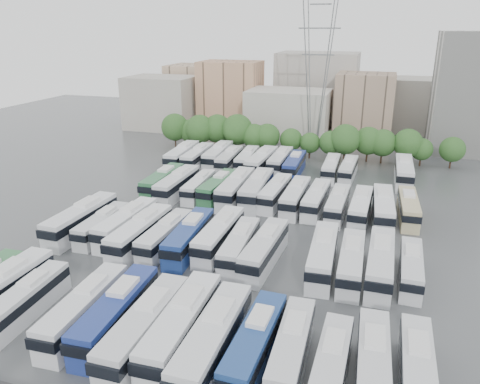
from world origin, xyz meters
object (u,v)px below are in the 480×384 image
(bus_r0_s8, at_px, (213,340))
(bus_r2_s2, at_px, (177,184))
(bus_r0_s12, at_px, (373,366))
(bus_r1_s11, at_px, (351,262))
(bus_r1_s3, at_px, (140,233))
(bus_r2_s3, at_px, (199,186))
(bus_r0_s10, at_px, (292,349))
(bus_r1_s10, at_px, (323,255))
(bus_r2_s6, at_px, (257,189))
(bus_r2_s12, at_px, (383,208))
(bus_r0_s6, at_px, (145,327))
(bus_r3_s9, at_px, (331,168))
(bus_r2_s11, at_px, (361,207))
(bus_r3_s5, at_px, (261,162))
(bus_r1_s13, at_px, (411,268))
(bus_r0_s7, at_px, (182,326))
(bus_r2_s8, at_px, (295,197))
(bus_r3_s7, at_px, (294,165))
(bus_r0_s11, at_px, (331,368))
(bus_r2_s1, at_px, (163,181))
(bus_r1_s2, at_px, (126,223))
(bus_r3_s10, at_px, (348,169))
(bus_r0_s2, at_px, (26,300))
(bus_r3_s0, at_px, (182,155))
(bus_r3_s2, at_px, (218,156))
(bus_r0_s13, at_px, (417,371))
(bus_r2_s13, at_px, (408,208))
(apartment_tower, at_px, (467,94))
(bus_r2_s9, at_px, (316,199))
(bus_r1_s1, at_px, (102,225))
(bus_r1_s4, at_px, (165,235))
(bus_r0_s5, at_px, (117,312))
(bus_r1_s8, at_px, (264,249))
(bus_r2_s10, at_px, (337,204))
(electricity_pylon, at_px, (317,66))
(bus_r3_s6, at_px, (280,161))
(bus_r0_s4, at_px, (84,309))
(bus_r1_s0, at_px, (81,219))
(bus_r1_s5, at_px, (189,237))
(bus_r1_s6, at_px, (219,235))
(bus_r3_s3, at_px, (229,160))
(bus_r2_s7, at_px, (275,193))
(bus_r0_s9, at_px, (255,344))
(bus_r3_s13, at_px, (404,172))

(bus_r0_s8, relative_size, bus_r2_s2, 1.04)
(bus_r0_s12, distance_m, bus_r1_s11, 17.25)
(bus_r1_s3, bearing_deg, bus_r2_s3, 91.17)
(bus_r0_s10, height_order, bus_r1_s10, bus_r1_s10)
(bus_r2_s6, relative_size, bus_r2_s12, 1.05)
(bus_r0_s6, height_order, bus_r2_s3, bus_r0_s6)
(bus_r3_s9, bearing_deg, bus_r2_s6, -121.51)
(bus_r2_s11, xyz_separation_m, bus_r3_s5, (-19.88, 18.35, 0.24))
(bus_r1_s13, distance_m, bus_r2_s6, 30.12)
(bus_r0_s7, height_order, bus_r1_s13, bus_r0_s7)
(bus_r2_s8, relative_size, bus_r3_s7, 1.01)
(bus_r0_s11, distance_m, bus_r2_s1, 50.32)
(bus_r1_s2, xyz_separation_m, bus_r3_s10, (26.41, 35.12, -0.22))
(bus_r0_s2, xyz_separation_m, bus_r1_s10, (26.58, 17.70, 0.22))
(bus_r3_s0, bearing_deg, bus_r3_s2, 14.74)
(bus_r0_s13, distance_m, bus_r2_s13, 36.26)
(apartment_tower, height_order, bus_r0_s13, apartment_tower)
(bus_r0_s2, xyz_separation_m, bus_r2_s9, (23.10, 36.23, 0.11))
(bus_r1_s1, xyz_separation_m, bus_r3_s10, (29.70, 35.93, 0.04))
(bus_r1_s4, bearing_deg, bus_r0_s5, -77.88)
(bus_r2_s9, height_order, bus_r3_s10, bus_r2_s9)
(bus_r2_s8, distance_m, bus_r3_s7, 17.58)
(bus_r0_s11, height_order, bus_r0_s13, bus_r0_s13)
(apartment_tower, height_order, bus_r1_s8, apartment_tower)
(bus_r2_s3, bearing_deg, bus_r3_s2, 98.17)
(bus_r2_s3, distance_m, bus_r3_s7, 20.97)
(bus_r0_s6, distance_m, bus_r3_s2, 57.62)
(bus_r2_s6, xyz_separation_m, bus_r2_s10, (13.20, -2.28, -0.32))
(electricity_pylon, height_order, bus_r1_s8, electricity_pylon)
(bus_r2_s3, relative_size, bus_r3_s6, 0.89)
(bus_r0_s4, distance_m, bus_r3_s0, 54.55)
(bus_r1_s0, relative_size, bus_r3_s7, 1.10)
(bus_r2_s3, height_order, bus_r3_s2, bus_r3_s2)
(bus_r1_s0, distance_m, bus_r1_s3, 9.89)
(bus_r2_s8, distance_m, bus_r3_s6, 20.18)
(bus_r1_s5, height_order, bus_r1_s6, bus_r1_s6)
(bus_r0_s5, height_order, bus_r0_s10, bus_r0_s5)
(bus_r1_s10, bearing_deg, bus_r3_s7, 103.47)
(bus_r2_s2, distance_m, bus_r3_s7, 23.95)
(bus_r1_s11, xyz_separation_m, bus_r2_s12, (3.14, 17.88, 0.16))
(bus_r1_s6, relative_size, bus_r3_s3, 1.04)
(bus_r0_s8, bearing_deg, bus_r2_s10, 79.75)
(bus_r0_s8, bearing_deg, bus_r2_s7, 95.32)
(bus_r0_s7, relative_size, bus_r2_s13, 1.15)
(bus_r0_s9, bearing_deg, bus_r0_s5, 179.75)
(bus_r1_s6, bearing_deg, bus_r3_s2, 110.34)
(bus_r0_s6, distance_m, bus_r0_s11, 16.26)
(bus_r3_s5, bearing_deg, bus_r3_s0, -177.11)
(bus_r3_s5, height_order, bus_r3_s13, bus_r3_s13)
(bus_r0_s11, height_order, bus_r1_s0, bus_r1_s0)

